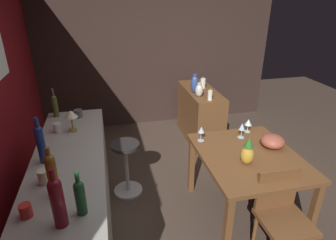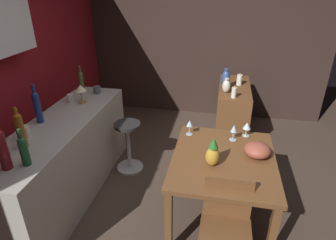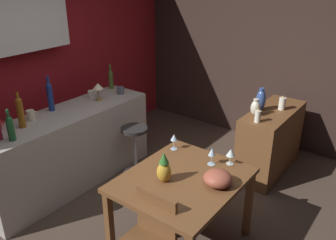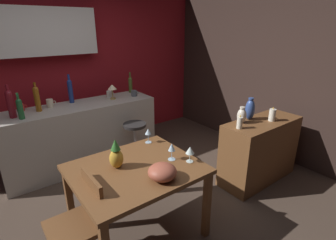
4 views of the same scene
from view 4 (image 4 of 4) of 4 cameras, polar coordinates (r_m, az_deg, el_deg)
name	(u,v)px [view 4 (image 4 of 4)]	position (r m, az deg, el deg)	size (l,w,h in m)	color
ground_plane	(129,213)	(3.02, -8.65, -19.74)	(9.00, 9.00, 0.00)	#47382D
wall_kitchen_back	(53,62)	(4.30, -24.19, 11.63)	(5.20, 0.33, 2.60)	maroon
wall_side_right	(259,68)	(4.35, 19.53, 10.80)	(0.10, 4.40, 2.60)	#33231E
dining_table	(136,176)	(2.40, -7.08, -12.26)	(1.11, 0.93, 0.74)	brown
kitchen_counter	(82,135)	(3.90, -18.50, -3.18)	(2.10, 0.60, 0.90)	#B2ADA3
sideboard_cabinet	(259,151)	(3.55, 19.61, -6.40)	(1.10, 0.44, 0.82)	brown
chair_near_window	(81,221)	(2.31, -18.69, -20.44)	(0.40, 0.40, 0.84)	brown
bar_stool	(135,144)	(3.70, -7.23, -5.21)	(0.34, 0.34, 0.65)	#262323
wine_glass_left	(172,148)	(2.40, 0.83, -6.19)	(0.07, 0.07, 0.17)	silver
wine_glass_right	(148,132)	(2.75, -4.42, -2.70)	(0.07, 0.07, 0.16)	silver
wine_glass_center	(190,151)	(2.38, 4.91, -6.78)	(0.08, 0.08, 0.15)	silver
pineapple_centerpiece	(116,156)	(2.32, -11.43, -7.75)	(0.12, 0.12, 0.27)	gold
fruit_bowl	(162,172)	(2.14, -1.26, -11.44)	(0.24, 0.24, 0.13)	#9E4C38
wine_bottle_olive	(130,84)	(4.24, -8.36, 7.97)	(0.06, 0.06, 0.33)	#475623
wine_bottle_green	(20,108)	(3.43, -30.01, 2.36)	(0.07, 0.07, 0.31)	#1E592D
wine_bottle_cobalt	(70,90)	(3.86, -20.87, 6.26)	(0.07, 0.07, 0.40)	navy
wine_bottle_ruby	(10,103)	(3.53, -31.60, 3.30)	(0.08, 0.08, 0.40)	maroon
wine_bottle_amber	(37,98)	(3.63, -27.09, 4.40)	(0.07, 0.07, 0.37)	#8C5114
cup_red	(21,107)	(3.79, -29.80, 2.44)	(0.11, 0.08, 0.09)	red
cup_cream	(50,103)	(3.78, -24.73, 3.40)	(0.12, 0.09, 0.11)	beige
cup_slate	(134,93)	(4.02, -7.53, 5.91)	(0.12, 0.09, 0.09)	#515660
cup_white	(109,94)	(4.04, -12.90, 5.66)	(0.11, 0.08, 0.09)	white
counter_lamp	(112,88)	(3.87, -12.29, 6.93)	(0.13, 0.13, 0.22)	#A58447
pillar_candle_tall	(272,115)	(3.41, 22.13, 1.03)	(0.08, 0.08, 0.18)	white
pillar_candle_short	(240,123)	(3.04, 15.62, -0.61)	(0.06, 0.06, 0.16)	white
vase_ceramic_ivory	(242,115)	(3.21, 16.05, 0.97)	(0.11, 0.11, 0.20)	beige
vase_ceramic_blue	(250,109)	(3.34, 17.73, 2.26)	(0.12, 0.12, 0.28)	#334C8C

